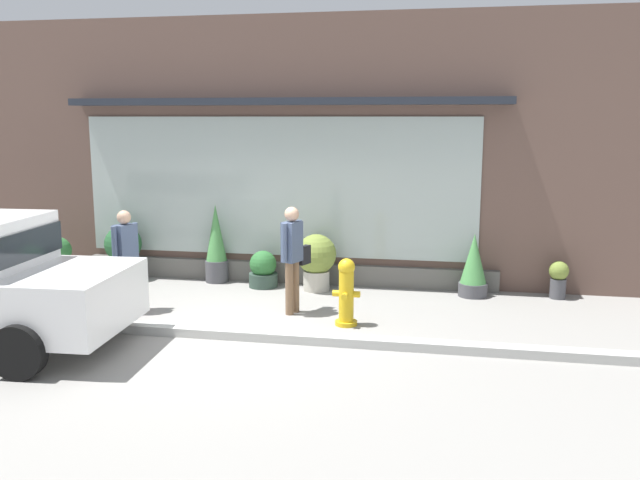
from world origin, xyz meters
TOP-DOWN VIEW (x-y plane):
  - ground_plane at (0.00, 0.00)m, footprint 60.00×60.00m
  - curb_strip at (0.00, -0.20)m, footprint 14.00×0.24m
  - storefront at (-0.00, 3.18)m, footprint 14.00×0.81m
  - fire_hydrant at (1.44, 0.66)m, footprint 0.39×0.35m
  - pedestrian_with_handbag at (0.57, 1.11)m, footprint 0.36×0.62m
  - pedestrian_passerby at (-1.89, 0.72)m, footprint 0.30×0.45m
  - potted_plant_low_front at (4.58, 2.74)m, footprint 0.31×0.31m
  - potted_plant_window_center at (-4.05, 2.36)m, footprint 0.49×0.49m
  - potted_plant_corner_tall at (-1.21, 2.78)m, footprint 0.40×0.40m
  - potted_plant_trailing_edge at (-2.92, 2.63)m, footprint 0.66×0.66m
  - potted_plant_by_entrance at (3.24, 2.62)m, footprint 0.47×0.47m
  - potted_plant_doorstep at (0.65, 2.51)m, footprint 0.67×0.67m
  - potted_plant_window_right at (-0.30, 2.57)m, footprint 0.49×0.49m

SIDE VIEW (x-z plane):
  - ground_plane at x=0.00m, z-range 0.00..0.00m
  - curb_strip at x=0.00m, z-range 0.00..0.12m
  - potted_plant_window_right at x=-0.30m, z-range -0.02..0.62m
  - potted_plant_low_front at x=4.58m, z-range 0.03..0.65m
  - potted_plant_window_center at x=-4.05m, z-range 0.05..0.83m
  - fire_hydrant at x=1.44m, z-range 0.00..0.96m
  - potted_plant_by_entrance at x=3.24m, z-range -0.02..1.02m
  - potted_plant_trailing_edge at x=-2.92m, z-range 0.05..1.03m
  - potted_plant_doorstep at x=0.65m, z-range 0.06..1.02m
  - potted_plant_corner_tall at x=-1.21m, z-range -0.03..1.36m
  - pedestrian_passerby at x=-1.89m, z-range 0.12..1.66m
  - pedestrian_with_handbag at x=0.57m, z-range 0.12..1.73m
  - storefront at x=0.00m, z-range -0.04..4.56m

